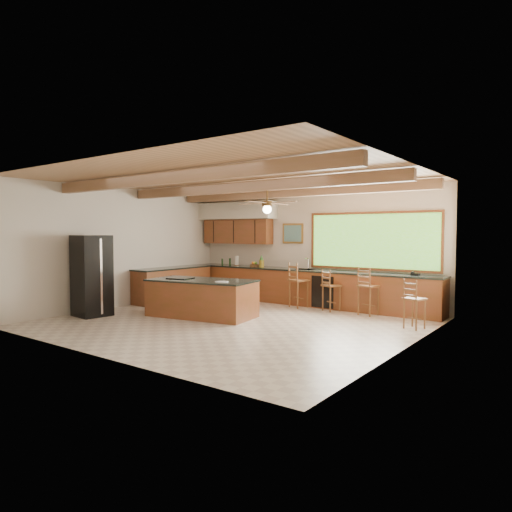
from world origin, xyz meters
The scene contains 9 objects.
ground centered at (0.00, 0.00, 0.00)m, with size 7.20×7.20×0.00m, color beige.
room_shell centered at (-0.17, 0.65, 2.21)m, with size 7.27×6.54×3.02m.
counter_run centered at (-0.82, 2.52, 0.46)m, with size 7.12×3.10×1.25m.
island centered at (-1.00, 0.10, 0.42)m, with size 2.53×1.51×0.85m.
refrigerator centered at (-3.05, -1.30, 0.91)m, with size 0.77×0.76×1.82m.
bar_stool_a centered at (0.10, 2.39, 0.67)m, with size 0.52×0.52×1.13m.
bar_stool_b centered at (1.01, 2.40, 0.60)m, with size 0.48×0.48×1.01m.
bar_stool_c centered at (3.24, 1.55, 0.58)m, with size 0.44×0.44×0.97m.
bar_stool_d centered at (1.94, 2.39, 0.65)m, with size 0.47×0.47×1.10m.
Camera 1 is at (5.97, -7.32, 1.88)m, focal length 32.00 mm.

